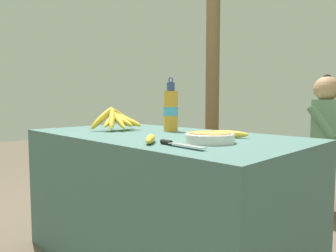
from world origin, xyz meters
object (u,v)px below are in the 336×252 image
(banana_bunch_ripe, at_px, (117,119))
(serving_bowl, at_px, (210,137))
(wooden_bench, at_px, (293,163))
(banana_bunch_green, at_px, (255,142))
(water_bottle, at_px, (171,110))
(loose_banana_front, at_px, (150,139))
(loose_banana_side, at_px, (227,134))
(knife, at_px, (175,144))
(seated_vendor, at_px, (317,134))
(support_post_near, at_px, (212,74))

(banana_bunch_ripe, xyz_separation_m, serving_bowl, (0.71, -0.04, -0.04))
(wooden_bench, xyz_separation_m, banana_bunch_green, (-0.35, 0.00, 0.14))
(water_bottle, bearing_deg, loose_banana_front, -54.69)
(loose_banana_side, height_order, knife, loose_banana_side)
(serving_bowl, bearing_deg, water_bottle, 153.00)
(water_bottle, height_order, knife, water_bottle)
(loose_banana_front, xyz_separation_m, knife, (0.13, 0.01, -0.01))
(loose_banana_front, bearing_deg, seated_vendor, 86.38)
(support_post_near, bearing_deg, water_bottle, -61.25)
(banana_bunch_ripe, relative_size, serving_bowl, 1.60)
(banana_bunch_ripe, relative_size, seated_vendor, 0.30)
(banana_bunch_green, bearing_deg, serving_bowl, -67.70)
(knife, distance_m, seated_vendor, 1.60)
(wooden_bench, distance_m, support_post_near, 1.30)
(water_bottle, xyz_separation_m, knife, (0.43, -0.41, -0.11))
(seated_vendor, bearing_deg, banana_bunch_ripe, 44.98)
(serving_bowl, xyz_separation_m, water_bottle, (-0.45, 0.23, 0.10))
(loose_banana_front, distance_m, seated_vendor, 1.61)
(knife, bearing_deg, loose_banana_front, -171.93)
(serving_bowl, xyz_separation_m, knife, (-0.03, -0.17, -0.01))
(loose_banana_front, distance_m, loose_banana_side, 0.39)
(water_bottle, xyz_separation_m, loose_banana_side, (0.40, -0.03, -0.10))
(wooden_bench, relative_size, seated_vendor, 1.30)
(loose_banana_side, relative_size, seated_vendor, 0.19)
(water_bottle, distance_m, banana_bunch_green, 1.29)
(banana_bunch_ripe, distance_m, loose_banana_side, 0.68)
(loose_banana_side, relative_size, support_post_near, 0.09)
(water_bottle, xyz_separation_m, loose_banana_front, (0.29, -0.41, -0.10))
(loose_banana_front, bearing_deg, knife, 2.86)
(loose_banana_front, height_order, knife, loose_banana_front)
(wooden_bench, xyz_separation_m, seated_vendor, (0.20, -0.05, 0.26))
(serving_bowl, height_order, banana_bunch_green, serving_bowl)
(loose_banana_front, bearing_deg, banana_bunch_green, 104.97)
(banana_bunch_ripe, height_order, seated_vendor, seated_vendor)
(wooden_bench, bearing_deg, knife, -82.05)
(knife, bearing_deg, support_post_near, 128.57)
(loose_banana_front, bearing_deg, loose_banana_side, 73.47)
(loose_banana_side, height_order, wooden_bench, loose_banana_side)
(water_bottle, bearing_deg, banana_bunch_ripe, -143.31)
(knife, bearing_deg, loose_banana_side, 98.67)
(loose_banana_front, bearing_deg, wooden_bench, 93.30)
(wooden_bench, bearing_deg, banana_bunch_green, 179.53)
(water_bottle, bearing_deg, support_post_near, 118.75)
(serving_bowl, height_order, wooden_bench, serving_bowl)
(wooden_bench, bearing_deg, banana_bunch_ripe, -107.52)
(seated_vendor, xyz_separation_m, banana_bunch_green, (-0.54, 0.05, -0.12))
(loose_banana_side, distance_m, banana_bunch_green, 1.41)
(banana_bunch_ripe, xyz_separation_m, wooden_bench, (0.45, 1.43, -0.40))
(water_bottle, bearing_deg, serving_bowl, -27.00)
(water_bottle, height_order, loose_banana_front, water_bottle)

